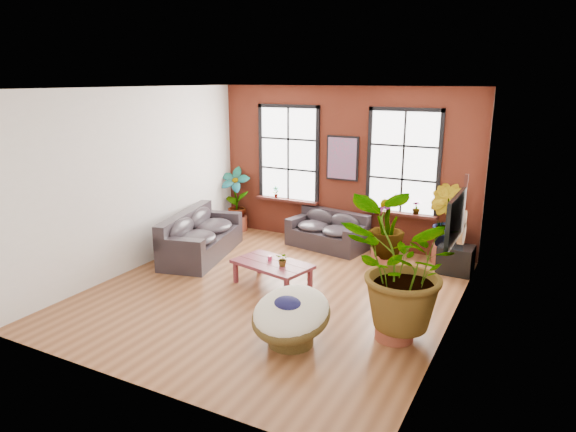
% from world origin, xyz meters
% --- Properties ---
extents(room, '(6.04, 6.54, 3.54)m').
position_xyz_m(room, '(0.00, 0.15, 1.75)').
color(room, brown).
rests_on(room, ground).
extents(sofa_back, '(1.86, 1.14, 0.80)m').
position_xyz_m(sofa_back, '(-0.13, 2.78, 0.36)').
color(sofa_back, '#282127').
rests_on(sofa_back, ground).
extents(sofa_left, '(1.50, 2.51, 0.93)m').
position_xyz_m(sofa_left, '(-2.32, 0.99, 0.42)').
color(sofa_left, '#282127').
rests_on(sofa_left, ground).
extents(coffee_table, '(1.54, 1.09, 0.54)m').
position_xyz_m(coffee_table, '(-0.14, 0.25, 0.40)').
color(coffee_table, maroon).
rests_on(coffee_table, ground).
extents(papasan_chair, '(1.24, 1.26, 0.85)m').
position_xyz_m(papasan_chair, '(1.12, -1.46, 0.43)').
color(papasan_chair, brown).
rests_on(papasan_chair, ground).
extents(poster, '(0.74, 0.06, 0.98)m').
position_xyz_m(poster, '(0.00, 3.18, 1.95)').
color(poster, black).
rests_on(poster, room).
extents(tv_wall_unit, '(0.13, 1.86, 1.20)m').
position_xyz_m(tv_wall_unit, '(2.93, 0.60, 1.54)').
color(tv_wall_unit, black).
rests_on(tv_wall_unit, room).
extents(media_box, '(0.66, 0.55, 0.54)m').
position_xyz_m(media_box, '(2.68, 2.47, 0.27)').
color(media_box, black).
rests_on(media_box, ground).
extents(pot_back_left, '(0.63, 0.63, 0.35)m').
position_xyz_m(pot_back_left, '(-2.65, 2.95, 0.18)').
color(pot_back_left, '#974631').
rests_on(pot_back_left, ground).
extents(pot_back_right, '(0.70, 0.70, 0.39)m').
position_xyz_m(pot_back_right, '(2.40, 2.93, 0.20)').
color(pot_back_right, '#974631').
rests_on(pot_back_right, ground).
extents(pot_right_wall, '(0.68, 0.68, 0.41)m').
position_xyz_m(pot_right_wall, '(2.38, -0.63, 0.20)').
color(pot_right_wall, '#974631').
rests_on(pot_right_wall, ground).
extents(pot_mid, '(0.61, 0.61, 0.36)m').
position_xyz_m(pot_mid, '(1.26, 2.40, 0.18)').
color(pot_mid, '#974631').
rests_on(pot_mid, ground).
extents(floor_plant_back_left, '(0.84, 0.65, 1.42)m').
position_xyz_m(floor_plant_back_left, '(-2.68, 2.94, 0.86)').
color(floor_plant_back_left, '#1C4F15').
rests_on(floor_plant_back_left, ground).
extents(floor_plant_back_right, '(1.03, 0.99, 1.46)m').
position_xyz_m(floor_plant_back_right, '(2.36, 2.95, 0.88)').
color(floor_plant_back_right, '#1C4F15').
rests_on(floor_plant_back_right, ground).
extents(floor_plant_right_wall, '(2.05, 1.92, 1.85)m').
position_xyz_m(floor_plant_right_wall, '(2.38, -0.62, 1.08)').
color(floor_plant_right_wall, '#1C4F15').
rests_on(floor_plant_right_wall, ground).
extents(floor_plant_mid, '(0.91, 0.91, 1.30)m').
position_xyz_m(floor_plant_mid, '(1.30, 2.40, 0.79)').
color(floor_plant_mid, '#1C4F15').
rests_on(floor_plant_mid, ground).
extents(table_plant, '(0.23, 0.20, 0.26)m').
position_xyz_m(table_plant, '(0.12, 0.18, 0.58)').
color(table_plant, '#1C4F15').
rests_on(table_plant, coffee_table).
extents(sill_plant_left, '(0.17, 0.17, 0.27)m').
position_xyz_m(sill_plant_left, '(-1.65, 3.13, 1.04)').
color(sill_plant_left, '#1C4F15').
rests_on(sill_plant_left, room).
extents(sill_plant_right, '(0.19, 0.19, 0.27)m').
position_xyz_m(sill_plant_right, '(1.70, 3.13, 1.04)').
color(sill_plant_right, '#1C4F15').
rests_on(sill_plant_right, room).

